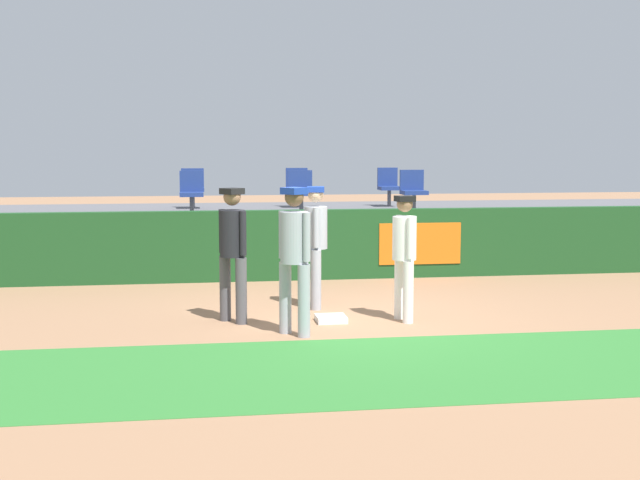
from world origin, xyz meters
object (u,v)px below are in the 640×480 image
(player_umpire, at_px, (233,245))
(seat_front_center, at_px, (301,189))
(player_coach_visitor, at_px, (294,250))
(seat_back_center, at_px, (297,185))
(seat_back_left, at_px, (193,186))
(first_base, at_px, (331,319))
(player_fielder_home, at_px, (404,249))
(seat_front_left, at_px, (192,190))
(seat_back_right, at_px, (389,185))
(seat_front_right, at_px, (413,189))
(player_runner_visitor, at_px, (316,238))

(player_umpire, distance_m, seat_front_center, 5.22)
(player_coach_visitor, xyz_separation_m, seat_back_center, (0.98, 7.66, 0.46))
(player_coach_visitor, bearing_deg, seat_back_left, 151.19)
(first_base, distance_m, seat_front_center, 5.34)
(seat_back_left, bearing_deg, player_coach_visitor, -80.80)
(player_fielder_home, height_order, seat_back_left, seat_back_left)
(seat_back_center, bearing_deg, seat_front_center, -94.91)
(first_base, height_order, seat_back_left, seat_back_left)
(first_base, distance_m, seat_front_left, 5.65)
(player_coach_visitor, xyz_separation_m, seat_back_left, (-1.24, 7.66, 0.46))
(player_coach_visitor, bearing_deg, seat_front_left, 154.14)
(player_fielder_home, relative_size, player_umpire, 0.94)
(seat_back_center, bearing_deg, first_base, -93.28)
(seat_front_center, bearing_deg, seat_front_left, -179.99)
(seat_back_right, relative_size, seat_front_center, 1.00)
(player_coach_visitor, relative_size, player_umpire, 1.03)
(seat_back_right, relative_size, seat_back_left, 1.00)
(first_base, bearing_deg, seat_front_right, 64.24)
(seat_back_left, bearing_deg, seat_front_center, -41.07)
(player_runner_visitor, height_order, seat_front_left, seat_front_left)
(player_runner_visitor, relative_size, seat_front_center, 2.11)
(player_runner_visitor, relative_size, seat_back_right, 2.11)
(player_runner_visitor, distance_m, seat_front_center, 4.15)
(first_base, height_order, player_runner_visitor, player_runner_visitor)
(first_base, height_order, seat_front_left, seat_front_left)
(player_umpire, height_order, seat_front_center, seat_front_center)
(player_coach_visitor, distance_m, seat_back_left, 7.78)
(seat_back_right, bearing_deg, player_umpire, -118.70)
(player_fielder_home, relative_size, player_coach_visitor, 0.92)
(seat_back_left, height_order, seat_front_left, same)
(first_base, relative_size, seat_back_center, 0.48)
(seat_front_left, bearing_deg, seat_front_right, 0.01)
(seat_back_right, xyz_separation_m, seat_back_left, (-4.22, 0.00, 0.00))
(first_base, bearing_deg, seat_front_center, 87.29)
(seat_front_right, relative_size, seat_back_right, 1.00)
(player_coach_visitor, relative_size, seat_front_center, 2.20)
(player_coach_visitor, height_order, seat_front_center, seat_front_center)
(seat_front_right, bearing_deg, first_base, -115.76)
(seat_back_left, relative_size, seat_front_center, 1.00)
(first_base, distance_m, seat_back_left, 7.32)
(seat_back_center, relative_size, seat_back_left, 1.00)
(seat_back_center, height_order, seat_front_left, same)
(seat_back_left, distance_m, seat_front_left, 1.80)
(seat_back_right, bearing_deg, seat_back_center, 179.99)
(seat_back_left, bearing_deg, player_runner_visitor, -73.39)
(player_runner_visitor, height_order, player_coach_visitor, player_coach_visitor)
(first_base, relative_size, seat_front_left, 0.48)
(seat_front_center, bearing_deg, player_coach_visitor, -98.00)
(player_umpire, height_order, seat_back_right, seat_back_right)
(seat_front_left, bearing_deg, first_base, -70.22)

